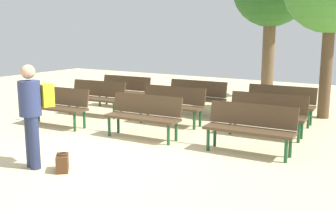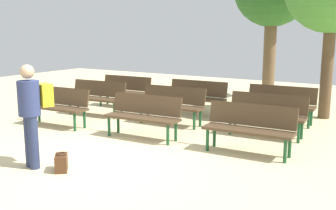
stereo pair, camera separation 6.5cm
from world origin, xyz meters
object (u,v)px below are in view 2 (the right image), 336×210
bench_r1_c1 (172,103)px  visitor_with_backpack (32,110)px  bench_r0_c0 (58,104)px  bench_r0_c2 (249,126)px  handbag (61,162)px  bench_r1_c2 (267,112)px  bench_r2_c0 (125,89)px  bench_r2_c2 (280,102)px  bench_r0_c1 (143,114)px  bench_r1_c0 (97,95)px  bench_r2_c1 (196,95)px

bench_r1_c1 → visitor_with_backpack: size_ratio=0.98×
bench_r0_c0 → bench_r0_c2: bearing=0.6°
visitor_with_backpack → handbag: bearing=-151.5°
bench_r1_c2 → handbag: size_ratio=4.54×
bench_r1_c2 → visitor_with_backpack: visitor_with_backpack is taller
bench_r2_c0 → bench_r2_c2: same height
bench_r0_c1 → handbag: bearing=-91.6°
bench_r0_c0 → bench_r1_c0: bearing=89.0°
bench_r1_c0 → handbag: (2.39, -3.50, -0.37)m
bench_r1_c0 → bench_r2_c0: same height
bench_r0_c0 → bench_r2_c0: same height
bench_r2_c0 → bench_r0_c2: bearing=-29.1°
bench_r1_c0 → bench_r1_c2: 4.43m
bench_r2_c1 → bench_r0_c1: bearing=-88.1°
bench_r1_c0 → bench_r2_c0: 1.26m
handbag → bench_r2_c1: bearing=92.6°
bench_r0_c1 → bench_r1_c1: 1.35m
bench_r1_c0 → bench_r2_c2: same height
bench_r2_c0 → bench_r2_c1: (2.23, 0.15, 0.00)m
bench_r0_c1 → bench_r2_c2: bearing=51.8°
bench_r1_c1 → bench_r1_c2: bearing=0.1°
bench_r1_c0 → bench_r2_c1: size_ratio=1.01×
bench_r2_c0 → bench_r1_c0: bearing=-89.2°
bench_r0_c2 → bench_r2_c0: 5.17m
bench_r0_c2 → visitor_with_backpack: (-2.66, -2.52, 0.43)m
bench_r0_c1 → bench_r0_c2: size_ratio=1.00×
bench_r0_c1 → handbag: size_ratio=4.52×
visitor_with_backpack → handbag: size_ratio=4.60×
bench_r0_c1 → bench_r2_c2: (1.98, 2.78, 0.00)m
bench_r0_c1 → handbag: (0.05, -2.29, -0.37)m
handbag → visitor_with_backpack: bearing=-169.9°
bench_r0_c1 → bench_r2_c1: 2.63m
bench_r0_c2 → visitor_with_backpack: 3.69m
bench_r2_c0 → bench_r1_c2: bearing=-15.0°
bench_r0_c1 → bench_r2_c0: (-2.41, 2.47, 0.00)m
bench_r1_c1 → bench_r1_c2: same height
bench_r0_c1 → visitor_with_backpack: visitor_with_backpack is taller
bench_r1_c1 → bench_r0_c0: bearing=-147.6°
bench_r1_c0 → bench_r2_c0: bearing=88.2°
bench_r2_c1 → bench_r2_c2: bearing=2.0°
bench_r1_c1 → bench_r2_c2: same height
bench_r1_c0 → bench_r1_c2: size_ratio=1.01×
bench_r0_c2 → bench_r1_c1: size_ratio=1.00×
bench_r1_c2 → visitor_with_backpack: (-2.54, -3.83, 0.43)m
bench_r0_c1 → bench_r1_c2: bearing=32.2°
handbag → bench_r0_c2: bearing=48.4°
bench_r2_c2 → visitor_with_backpack: visitor_with_backpack is taller
bench_r0_c2 → bench_r1_c1: (-2.35, 1.20, 0.00)m
bench_r0_c0 → bench_r2_c0: bearing=89.4°
bench_r0_c0 → bench_r1_c2: 4.66m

